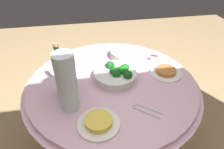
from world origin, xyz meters
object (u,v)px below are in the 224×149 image
object	(u,v)px
broccoli_bowl	(116,74)
food_plate_peanuts	(166,72)
decorative_fruit_vase	(67,86)
label_placard_front	(154,57)
serving_tongs	(146,110)
food_plate_rice	(64,68)
food_plate_fried_egg	(99,122)
wine_bottle	(61,76)
plate_stack	(124,54)

from	to	relation	value
broccoli_bowl	food_plate_peanuts	xyz separation A→B (m)	(-0.35, -0.00, -0.03)
decorative_fruit_vase	label_placard_front	world-z (taller)	decorative_fruit_vase
serving_tongs	decorative_fruit_vase	bearing A→B (deg)	-14.50
broccoli_bowl	decorative_fruit_vase	xyz separation A→B (m)	(0.30, 0.20, 0.11)
food_plate_rice	food_plate_fried_egg	world-z (taller)	same
food_plate_peanuts	label_placard_front	xyz separation A→B (m)	(0.02, -0.18, 0.02)
serving_tongs	label_placard_front	world-z (taller)	label_placard_front
decorative_fruit_vase	food_plate_peanuts	distance (m)	0.70
food_plate_rice	serving_tongs	bearing A→B (deg)	132.45
food_plate_rice	wine_bottle	bearing A→B (deg)	90.56
broccoli_bowl	plate_stack	xyz separation A→B (m)	(-0.11, -0.27, -0.01)
plate_stack	serving_tongs	size ratio (longest dim) A/B	1.40
wine_bottle	food_plate_peanuts	world-z (taller)	wine_bottle
broccoli_bowl	food_plate_fried_egg	world-z (taller)	broccoli_bowl
decorative_fruit_vase	wine_bottle	bearing A→B (deg)	-73.46
plate_stack	food_plate_rice	bearing A→B (deg)	11.01
wine_bottle	food_plate_rice	xyz separation A→B (m)	(0.00, -0.26, -0.11)
plate_stack	food_plate_rice	xyz separation A→B (m)	(0.46, 0.09, -0.01)
food_plate_fried_egg	label_placard_front	distance (m)	0.73
serving_tongs	food_plate_peanuts	bearing A→B (deg)	-128.03
wine_bottle	decorative_fruit_vase	size ratio (longest dim) A/B	0.99
broccoli_bowl	food_plate_peanuts	world-z (taller)	broccoli_bowl
broccoli_bowl	wine_bottle	size ratio (longest dim) A/B	0.83
plate_stack	wine_bottle	distance (m)	0.58
decorative_fruit_vase	food_plate_rice	bearing A→B (deg)	-84.03
broccoli_bowl	serving_tongs	size ratio (longest dim) A/B	1.87
food_plate_fried_egg	food_plate_rice	bearing A→B (deg)	-71.70
food_plate_fried_egg	plate_stack	bearing A→B (deg)	-113.75
broccoli_bowl	food_plate_fried_egg	distance (m)	0.40
plate_stack	decorative_fruit_vase	distance (m)	0.64
plate_stack	food_plate_peanuts	xyz separation A→B (m)	(-0.24, 0.27, -0.02)
serving_tongs	broccoli_bowl	bearing A→B (deg)	-70.97
wine_bottle	decorative_fruit_vase	bearing A→B (deg)	106.54
food_plate_rice	food_plate_peanuts	xyz separation A→B (m)	(-0.69, 0.18, -0.00)
decorative_fruit_vase	serving_tongs	xyz separation A→B (m)	(-0.41, 0.11, -0.14)
food_plate_fried_egg	label_placard_front	bearing A→B (deg)	-132.14
broccoli_bowl	label_placard_front	xyz separation A→B (m)	(-0.33, -0.18, -0.01)
broccoli_bowl	serving_tongs	xyz separation A→B (m)	(-0.11, 0.31, -0.04)
broccoli_bowl	decorative_fruit_vase	bearing A→B (deg)	33.93
food_plate_peanuts	food_plate_fried_egg	distance (m)	0.63
broccoli_bowl	food_plate_rice	xyz separation A→B (m)	(0.34, -0.18, -0.03)
food_plate_rice	food_plate_peanuts	world-z (taller)	food_plate_rice
wine_bottle	decorative_fruit_vase	world-z (taller)	decorative_fruit_vase
wine_bottle	serving_tongs	distance (m)	0.52
broccoli_bowl	serving_tongs	world-z (taller)	broccoli_bowl
plate_stack	food_plate_rice	distance (m)	0.47
plate_stack	wine_bottle	size ratio (longest dim) A/B	0.62
serving_tongs	food_plate_rice	world-z (taller)	food_plate_rice
decorative_fruit_vase	label_placard_front	size ratio (longest dim) A/B	6.18
food_plate_fried_egg	food_plate_peanuts	bearing A→B (deg)	-144.71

